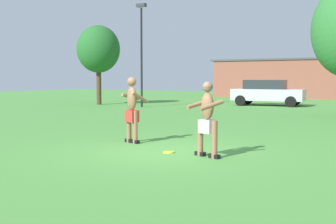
# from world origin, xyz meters

# --- Properties ---
(ground_plane) EXTENTS (80.00, 80.00, 0.00)m
(ground_plane) POSITION_xyz_m (0.00, 0.00, 0.00)
(ground_plane) COLOR #4C8E3D
(player_with_cap) EXTENTS (0.74, 0.68, 1.66)m
(player_with_cap) POSITION_xyz_m (1.17, -0.15, 0.90)
(player_with_cap) COLOR black
(player_with_cap) RESTS_ON ground_plane
(player_in_red) EXTENTS (0.59, 0.73, 1.75)m
(player_in_red) POSITION_xyz_m (-1.46, 0.69, 0.93)
(player_in_red) COLOR black
(player_in_red) RESTS_ON ground_plane
(frisbee) EXTENTS (0.27, 0.27, 0.03)m
(frisbee) POSITION_xyz_m (0.18, -0.13, 0.01)
(frisbee) COLOR yellow
(frisbee) RESTS_ON ground_plane
(car_silver_mid_lot) EXTENTS (4.48, 2.44, 1.58)m
(car_silver_mid_lot) POSITION_xyz_m (-3.53, 17.52, 0.82)
(car_silver_mid_lot) COLOR silver
(car_silver_mid_lot) RESTS_ON ground_plane
(lamp_post) EXTENTS (0.60, 0.24, 6.00)m
(lamp_post) POSITION_xyz_m (-9.42, 12.45, 3.66)
(lamp_post) COLOR black
(lamp_post) RESTS_ON ground_plane
(outbuilding_behind_lot) EXTENTS (13.82, 4.62, 3.32)m
(outbuilding_behind_lot) POSITION_xyz_m (-5.13, 29.19, 1.66)
(outbuilding_behind_lot) COLOR brown
(outbuilding_behind_lot) RESTS_ON ground_plane
(tree_left_field) EXTENTS (2.74, 2.74, 5.04)m
(tree_left_field) POSITION_xyz_m (-13.07, 12.89, 3.51)
(tree_left_field) COLOR #4C3823
(tree_left_field) RESTS_ON ground_plane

